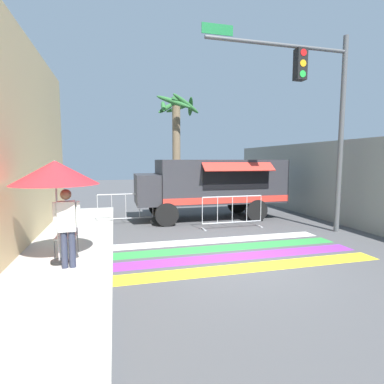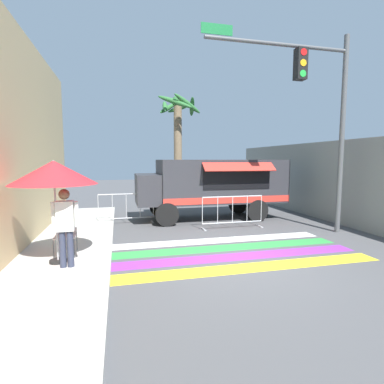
# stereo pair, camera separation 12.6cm
# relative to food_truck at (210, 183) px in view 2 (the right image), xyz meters

# --- Properties ---
(ground_plane) EXTENTS (60.00, 60.00, 0.00)m
(ground_plane) POSITION_rel_food_truck_xyz_m (-0.81, -4.83, -1.44)
(ground_plane) COLOR #4C4C4F
(concrete_wall_right) EXTENTS (0.20, 16.00, 3.04)m
(concrete_wall_right) POSITION_rel_food_truck_xyz_m (4.37, -1.83, 0.08)
(concrete_wall_right) COLOR gray
(concrete_wall_right) RESTS_ON ground_plane
(crosswalk_painted) EXTENTS (6.40, 2.84, 0.01)m
(crosswalk_painted) POSITION_rel_food_truck_xyz_m (-0.81, -4.29, -1.43)
(crosswalk_painted) COLOR yellow
(crosswalk_painted) RESTS_ON ground_plane
(food_truck) EXTENTS (5.77, 2.47, 2.34)m
(food_truck) POSITION_rel_food_truck_xyz_m (0.00, 0.00, 0.00)
(food_truck) COLOR #2D2D33
(food_truck) RESTS_ON ground_plane
(traffic_signal_pole) EXTENTS (4.71, 0.29, 6.13)m
(traffic_signal_pole) POSITION_rel_food_truck_xyz_m (2.45, -3.09, 2.73)
(traffic_signal_pole) COLOR #515456
(traffic_signal_pole) RESTS_ON ground_plane
(patio_umbrella) EXTENTS (1.77, 1.77, 2.20)m
(patio_umbrella) POSITION_rel_food_truck_xyz_m (-4.81, -4.44, 0.62)
(patio_umbrella) COLOR black
(patio_umbrella) RESTS_ON sidewalk_left
(folding_chair) EXTENTS (0.46, 0.46, 0.88)m
(folding_chair) POSITION_rel_food_truck_xyz_m (-4.72, -3.88, -0.78)
(folding_chair) COLOR #4C4C51
(folding_chair) RESTS_ON sidewalk_left
(vendor_person) EXTENTS (0.53, 0.21, 1.63)m
(vendor_person) POSITION_rel_food_truck_xyz_m (-4.57, -4.78, -0.39)
(vendor_person) COLOR #2D3347
(vendor_person) RESTS_ON sidewalk_left
(barricade_front) EXTENTS (2.17, 0.44, 1.11)m
(barricade_front) POSITION_rel_food_truck_xyz_m (0.27, -1.76, -0.88)
(barricade_front) COLOR #B7BABF
(barricade_front) RESTS_ON ground_plane
(barricade_side) EXTENTS (2.00, 0.44, 1.11)m
(barricade_side) POSITION_rel_food_truck_xyz_m (-3.24, -0.11, -0.89)
(barricade_side) COLOR #B7BABF
(barricade_side) RESTS_ON ground_plane
(palm_tree) EXTENTS (2.30, 2.36, 5.62)m
(palm_tree) POSITION_rel_food_truck_xyz_m (-0.43, 4.19, 2.32)
(palm_tree) COLOR #7A664C
(palm_tree) RESTS_ON ground_plane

